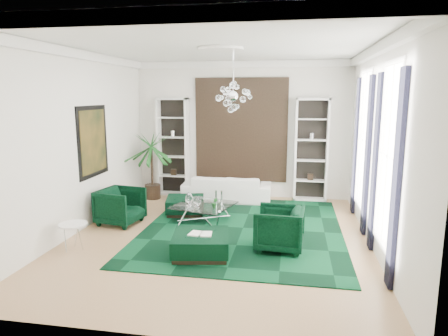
% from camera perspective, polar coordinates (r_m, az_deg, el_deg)
% --- Properties ---
extents(floor, '(6.00, 7.00, 0.02)m').
position_cam_1_polar(floor, '(8.34, -0.81, -9.89)').
color(floor, tan).
rests_on(floor, ground).
extents(ceiling, '(6.00, 7.00, 0.02)m').
position_cam_1_polar(ceiling, '(7.87, -0.89, 17.18)').
color(ceiling, white).
rests_on(ceiling, ground).
extents(wall_back, '(6.00, 0.02, 3.80)m').
position_cam_1_polar(wall_back, '(11.33, 2.49, 5.44)').
color(wall_back, silver).
rests_on(wall_back, ground).
extents(wall_front, '(6.00, 0.02, 3.80)m').
position_cam_1_polar(wall_front, '(4.53, -9.18, -2.31)').
color(wall_front, silver).
rests_on(wall_front, ground).
extents(wall_left, '(0.02, 7.00, 3.80)m').
position_cam_1_polar(wall_left, '(8.94, -20.20, 3.46)').
color(wall_left, silver).
rests_on(wall_left, ground).
extents(wall_right, '(0.02, 7.00, 3.80)m').
position_cam_1_polar(wall_right, '(7.89, 21.17, 2.55)').
color(wall_right, silver).
rests_on(wall_right, ground).
extents(crown_molding, '(6.00, 7.00, 0.18)m').
position_cam_1_polar(crown_molding, '(7.86, -0.88, 16.38)').
color(crown_molding, white).
rests_on(crown_molding, ceiling).
extents(ceiling_medallion, '(0.90, 0.90, 0.05)m').
position_cam_1_polar(ceiling_medallion, '(8.16, -0.47, 16.66)').
color(ceiling_medallion, white).
rests_on(ceiling_medallion, ceiling).
extents(tapestry, '(2.50, 0.06, 2.80)m').
position_cam_1_polar(tapestry, '(11.28, 2.45, 5.42)').
color(tapestry, black).
rests_on(tapestry, wall_back).
extents(shelving_left, '(0.90, 0.38, 2.80)m').
position_cam_1_polar(shelving_left, '(11.60, -7.27, 3.00)').
color(shelving_left, white).
rests_on(shelving_left, floor).
extents(shelving_right, '(0.90, 0.38, 2.80)m').
position_cam_1_polar(shelving_right, '(11.10, 12.37, 2.51)').
color(shelving_right, white).
rests_on(shelving_right, floor).
extents(painting, '(0.04, 1.30, 1.60)m').
position_cam_1_polar(painting, '(9.45, -18.16, 3.62)').
color(painting, black).
rests_on(painting, wall_left).
extents(window_near, '(0.03, 1.10, 2.90)m').
position_cam_1_polar(window_near, '(7.02, 22.40, 1.56)').
color(window_near, white).
rests_on(window_near, wall_right).
extents(curtain_near_a, '(0.07, 0.30, 3.25)m').
position_cam_1_polar(curtain_near_a, '(6.30, 23.42, -1.76)').
color(curtain_near_a, black).
rests_on(curtain_near_a, floor).
extents(curtain_near_b, '(0.07, 0.30, 3.25)m').
position_cam_1_polar(curtain_near_b, '(7.80, 20.82, 0.63)').
color(curtain_near_b, black).
rests_on(curtain_near_b, floor).
extents(window_far, '(0.03, 1.10, 2.90)m').
position_cam_1_polar(window_far, '(9.36, 19.31, 3.80)').
color(window_far, white).
rests_on(window_far, wall_right).
extents(curtain_far_a, '(0.07, 0.30, 3.25)m').
position_cam_1_polar(curtain_far_a, '(8.62, 19.80, 1.57)').
color(curtain_far_a, black).
rests_on(curtain_far_a, floor).
extents(curtain_far_b, '(0.07, 0.30, 3.25)m').
position_cam_1_polar(curtain_far_b, '(10.15, 18.34, 2.91)').
color(curtain_far_b, black).
rests_on(curtain_far_b, floor).
extents(rug, '(4.20, 5.00, 0.02)m').
position_cam_1_polar(rug, '(8.83, 2.74, -8.58)').
color(rug, black).
rests_on(rug, floor).
extents(sofa, '(2.43, 1.03, 0.70)m').
position_cam_1_polar(sofa, '(10.98, 0.40, -2.91)').
color(sofa, white).
rests_on(sofa, floor).
extents(armchair_left, '(1.03, 1.01, 0.81)m').
position_cam_1_polar(armchair_left, '(9.33, -14.57, -5.31)').
color(armchair_left, black).
rests_on(armchair_left, floor).
extents(armchair_right, '(0.95, 0.93, 0.81)m').
position_cam_1_polar(armchair_right, '(7.67, 7.90, -8.54)').
color(armchair_right, black).
rests_on(armchair_right, floor).
extents(coffee_table, '(1.50, 1.50, 0.41)m').
position_cam_1_polar(coffee_table, '(9.23, -2.85, -6.45)').
color(coffee_table, white).
rests_on(coffee_table, floor).
extents(ottoman_side, '(1.07, 1.07, 0.40)m').
position_cam_1_polar(ottoman_side, '(9.88, -5.55, -5.38)').
color(ottoman_side, black).
rests_on(ottoman_side, floor).
extents(ottoman_front, '(1.15, 1.15, 0.40)m').
position_cam_1_polar(ottoman_front, '(7.40, -3.33, -10.88)').
color(ottoman_front, black).
rests_on(ottoman_front, floor).
extents(book, '(0.42, 0.28, 0.03)m').
position_cam_1_polar(book, '(7.32, -3.35, -9.31)').
color(book, white).
rests_on(book, ottoman_front).
extents(side_table, '(0.65, 0.65, 0.50)m').
position_cam_1_polar(side_table, '(8.11, -20.65, -9.22)').
color(side_table, white).
rests_on(side_table, floor).
extents(palm, '(1.59, 1.59, 2.40)m').
position_cam_1_polar(palm, '(11.23, -10.30, 1.64)').
color(palm, '#19591E').
rests_on(palm, floor).
extents(chandelier, '(1.02, 1.02, 0.72)m').
position_cam_1_polar(chandelier, '(8.08, 1.33, 10.18)').
color(chandelier, white).
rests_on(chandelier, ceiling).
extents(table_plant, '(0.14, 0.12, 0.24)m').
position_cam_1_polar(table_plant, '(8.84, -1.33, -5.00)').
color(table_plant, '#19591E').
rests_on(table_plant, coffee_table).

